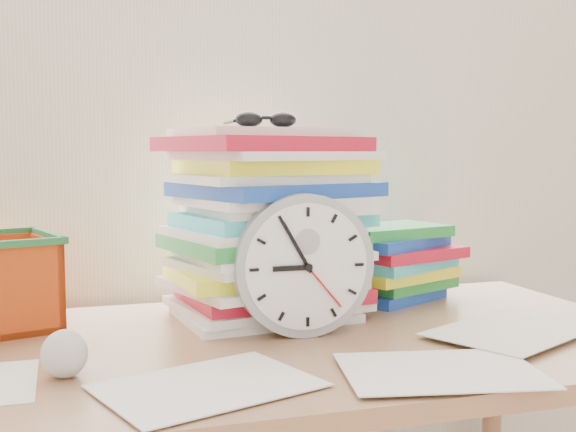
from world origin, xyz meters
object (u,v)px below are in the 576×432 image
object	(u,v)px
paper_stack	(268,224)
book_stack	(395,262)
clock	(302,265)
desk	(261,383)

from	to	relation	value
paper_stack	book_stack	xyz separation A→B (m)	(0.30, 0.07, -0.10)
clock	book_stack	xyz separation A→B (m)	(0.28, 0.22, -0.04)
desk	paper_stack	world-z (taller)	paper_stack
desk	paper_stack	size ratio (longest dim) A/B	3.93
desk	book_stack	world-z (taller)	book_stack
clock	book_stack	distance (m)	0.36
paper_stack	book_stack	distance (m)	0.33
paper_stack	book_stack	size ratio (longest dim) A/B	1.33
paper_stack	desk	bearing A→B (deg)	-109.65
paper_stack	clock	size ratio (longest dim) A/B	1.46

